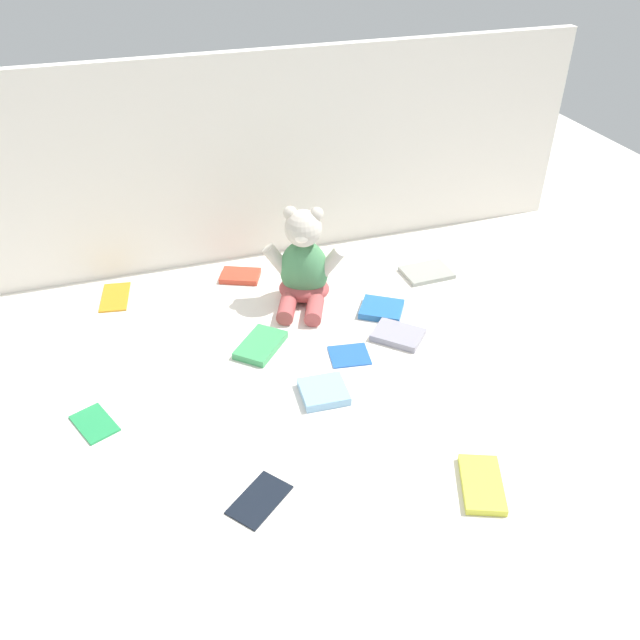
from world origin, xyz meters
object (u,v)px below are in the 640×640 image
Objects in this scene: book_case_2 at (115,296)px; book_case_6 at (240,276)px; book_case_9 at (427,272)px; book_case_4 at (259,499)px; teddy_bear at (304,267)px; book_case_0 at (482,484)px; book_case_5 at (349,355)px; book_case_3 at (398,335)px; book_case_8 at (94,423)px; book_case_7 at (324,392)px; book_case_1 at (382,309)px; book_case_10 at (261,345)px.

book_case_6 is at bearing -171.60° from book_case_2.
book_case_9 is (0.50, -0.14, -0.00)m from book_case_6.
teddy_bear is at bearing 117.40° from book_case_4.
book_case_5 is at bearing -55.61° from book_case_0.
book_case_3 is 0.72m from book_case_8.
book_case_0 reaches higher than book_case_5.
book_case_0 is 0.38m from book_case_7.
teddy_bear is at bearing 87.28° from book_case_1.
book_case_4 is at bearing 170.59° from book_case_1.
book_case_1 and book_case_3 have the same top height.
book_case_7 reaches higher than book_case_10.
book_case_3 is at bearing 157.81° from book_case_2.
book_case_8 reaches higher than book_case_4.
book_case_0 reaches higher than book_case_8.
teddy_bear is at bearing -90.13° from book_case_9.
book_case_0 is 0.75m from book_case_9.
teddy_bear is 1.91× the size of book_case_2.
book_case_7 is (0.07, -0.53, 0.00)m from book_case_6.
book_case_6 is at bearing -98.07° from book_case_3.
book_case_7 is 0.75× the size of book_case_9.
teddy_bear is 2.64× the size of book_case_7.
book_case_10 is (0.11, 0.44, 0.00)m from book_case_4.
book_case_4 is 1.27× the size of book_case_5.
book_case_7 is at bearing -15.25° from book_case_3.
book_case_10 is at bearing -72.58° from book_case_9.
book_case_0 is 1.14× the size of book_case_4.
book_case_0 is 1.01× the size of book_case_10.
book_case_9 is 1.00× the size of book_case_10.
teddy_bear is 1.98× the size of book_case_10.
book_case_8 is (-0.28, 0.29, 0.00)m from book_case_4.
book_case_5 is 0.93× the size of book_case_7.
book_case_5 is (-0.10, 0.44, -0.00)m from book_case_0.
book_case_3 is 1.27× the size of book_case_5.
book_case_8 is at bearing -8.35° from book_case_0.
book_case_9 is (0.63, 0.62, 0.00)m from book_case_4.
book_case_7 reaches higher than book_case_9.
book_case_3 is 1.00× the size of book_case_4.
book_case_4 is (0.21, -0.77, -0.00)m from book_case_2.
teddy_bear reaches higher than book_case_9.
book_case_4 is at bearing -37.23° from book_case_7.
book_case_10 is (0.38, 0.14, 0.00)m from book_case_8.
book_case_8 is (-0.07, -0.47, -0.00)m from book_case_2.
teddy_bear is 2.83× the size of book_case_5.
book_case_7 is (-0.24, -0.26, 0.00)m from book_case_1.
book_case_8 is at bearing -72.19° from book_case_9.
book_case_4 is 0.40m from book_case_8.
book_case_7 is 0.22m from book_case_10.
book_case_9 is at bearing -82.30° from book_case_6.
book_case_2 is 1.28× the size of book_case_6.
book_case_3 reaches higher than book_case_4.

